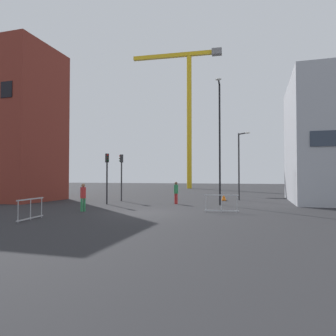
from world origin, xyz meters
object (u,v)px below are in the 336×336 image
at_px(pedestrian_walking, 83,195).
at_px(streetlamp_short, 240,160).
at_px(traffic_light_crosswalk, 121,170).
at_px(streetlamp_tall, 220,135).
at_px(traffic_light_median, 107,170).
at_px(traffic_cone_orange, 224,198).
at_px(construction_crane, 187,99).
at_px(pedestrian_waiting, 176,191).

bearing_deg(pedestrian_walking, streetlamp_short, 53.19).
distance_m(streetlamp_short, traffic_light_crosswalk, 10.90).
relative_size(streetlamp_short, pedestrian_walking, 3.57).
bearing_deg(streetlamp_tall, traffic_light_median, -170.09).
relative_size(streetlamp_tall, traffic_cone_orange, 15.61).
relative_size(construction_crane, streetlamp_short, 4.13).
bearing_deg(traffic_light_crosswalk, traffic_cone_orange, 18.77).
bearing_deg(traffic_light_crosswalk, streetlamp_tall, -10.38).
relative_size(streetlamp_tall, pedestrian_waiting, 5.30).
xyz_separation_m(traffic_light_median, traffic_cone_orange, (8.49, 6.11, -2.41)).
relative_size(pedestrian_walking, traffic_cone_orange, 2.91).
xyz_separation_m(traffic_light_crosswalk, pedestrian_walking, (1.16, -8.08, -1.76)).
height_order(streetlamp_tall, traffic_cone_orange, streetlamp_tall).
bearing_deg(pedestrian_waiting, streetlamp_short, 48.97).
bearing_deg(streetlamp_tall, pedestrian_walking, -140.25).
distance_m(pedestrian_walking, pedestrian_waiting, 7.86).
distance_m(construction_crane, streetlamp_short, 31.49).
bearing_deg(pedestrian_walking, construction_crane, 92.95).
distance_m(traffic_light_crosswalk, traffic_cone_orange, 9.54).
bearing_deg(pedestrian_waiting, traffic_cone_orange, 53.63).
distance_m(streetlamp_tall, pedestrian_waiting, 5.55).
height_order(traffic_light_median, pedestrian_walking, traffic_light_median).
xyz_separation_m(traffic_light_crosswalk, traffic_cone_orange, (8.71, 2.96, -2.50)).
xyz_separation_m(streetlamp_short, pedestrian_walking, (-8.97, -11.99, -2.68)).
distance_m(pedestrian_waiting, traffic_cone_orange, 5.57).
height_order(streetlamp_tall, pedestrian_waiting, streetlamp_tall).
bearing_deg(traffic_light_median, streetlamp_short, 35.47).
distance_m(streetlamp_tall, traffic_light_crosswalk, 9.42).
relative_size(construction_crane, traffic_light_crosswalk, 6.19).
bearing_deg(pedestrian_waiting, traffic_light_crosswalk, 164.74).
bearing_deg(streetlamp_tall, traffic_light_crosswalk, 169.62).
xyz_separation_m(streetlamp_short, traffic_cone_orange, (-1.42, -0.95, -3.42)).
xyz_separation_m(streetlamp_tall, pedestrian_walking, (-7.75, -6.45, -4.33)).
bearing_deg(traffic_cone_orange, streetlamp_short, 33.76).
relative_size(traffic_light_crosswalk, pedestrian_waiting, 2.36).
bearing_deg(streetlamp_tall, construction_crane, 106.89).
bearing_deg(construction_crane, traffic_light_crosswalk, -88.46).
height_order(traffic_light_crosswalk, pedestrian_walking, traffic_light_crosswalk).
height_order(traffic_light_crosswalk, traffic_cone_orange, traffic_light_crosswalk).
relative_size(streetlamp_tall, traffic_light_median, 2.33).
distance_m(construction_crane, traffic_light_crosswalk, 33.46).
relative_size(streetlamp_short, pedestrian_waiting, 3.54).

